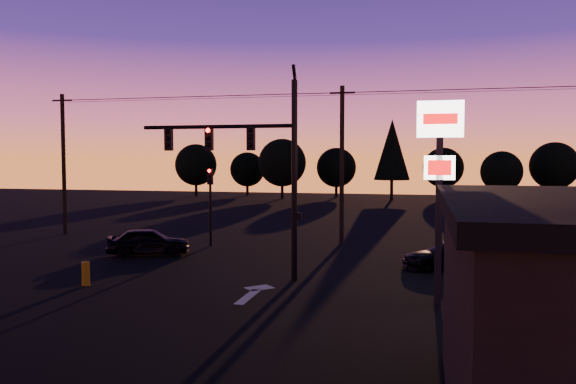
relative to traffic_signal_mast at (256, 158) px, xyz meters
name	(u,v)px	position (x,y,z in m)	size (l,w,h in m)	color
ground	(225,303)	(0.10, -3.99, -4.94)	(120.00, 120.00, 0.00)	black
lane_arrow	(254,292)	(0.60, -2.33, -4.93)	(1.20, 3.10, 0.01)	beige
traffic_signal_mast	(256,158)	(0.00, 0.00, 0.00)	(6.79, 0.52, 8.58)	black
secondary_signal	(210,195)	(-4.90, 7.49, -2.07)	(0.30, 0.31, 4.35)	black
pylon_sign	(440,158)	(7.10, -2.49, -0.02)	(1.50, 0.28, 6.80)	black
utility_pole_0	(64,163)	(-15.90, 10.01, -0.34)	(1.40, 0.26, 9.00)	black
utility_pole_1	(342,164)	(2.10, 10.01, -0.34)	(1.40, 0.26, 9.00)	black
power_wires	(342,93)	(2.10, 10.01, 3.63)	(36.00, 1.22, 0.07)	black
bollard	(86,274)	(-6.03, -2.76, -4.48)	(0.31, 0.31, 0.92)	#AB820A
tree_0	(196,165)	(-21.90, 46.01, -0.88)	(5.36, 5.36, 6.74)	black
tree_1	(247,169)	(-15.90, 49.01, -1.50)	(4.54, 4.54, 5.71)	black
tree_2	(282,163)	(-9.90, 44.01, -0.57)	(5.77, 5.78, 7.26)	black
tree_3	(336,168)	(-3.90, 48.01, -1.19)	(4.95, 4.95, 6.22)	black
tree_4	(392,150)	(3.10, 45.01, 0.99)	(4.18, 4.18, 9.50)	black
tree_5	(443,168)	(9.10, 50.01, -1.19)	(4.95, 4.95, 6.22)	black
tree_6	(502,172)	(15.10, 44.01, -1.50)	(4.54, 4.54, 5.71)	black
tree_7	(554,166)	(21.10, 47.01, -0.88)	(5.36, 5.36, 6.74)	black
car_left	(149,242)	(-6.86, 4.01, -4.24)	(1.64, 4.08, 1.39)	black
car_right	(450,255)	(7.78, 3.85, -4.33)	(1.70, 4.19, 1.22)	black
suv_parked	(558,338)	(9.73, -7.57, -4.29)	(2.15, 4.65, 1.29)	black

